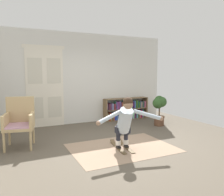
% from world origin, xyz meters
% --- Properties ---
extents(ground_plane, '(7.20, 7.20, 0.00)m').
position_xyz_m(ground_plane, '(0.00, 0.00, 0.00)').
color(ground_plane, brown).
extents(back_wall, '(6.00, 0.10, 2.90)m').
position_xyz_m(back_wall, '(0.00, 2.60, 1.45)').
color(back_wall, silver).
rests_on(back_wall, ground).
extents(double_door, '(1.22, 0.05, 2.45)m').
position_xyz_m(double_door, '(-1.15, 2.54, 1.23)').
color(double_door, silver).
rests_on(double_door, ground).
extents(rug, '(2.21, 1.60, 0.01)m').
position_xyz_m(rug, '(0.01, -0.22, 0.00)').
color(rug, '#957A62').
rests_on(rug, ground).
extents(bookshelf, '(1.64, 0.30, 0.76)m').
position_xyz_m(bookshelf, '(1.55, 2.39, 0.33)').
color(bookshelf, brown).
rests_on(bookshelf, ground).
extents(wicker_chair, '(0.72, 0.72, 1.10)m').
position_xyz_m(wicker_chair, '(-1.99, 0.83, 0.58)').
color(wicker_chair, tan).
rests_on(wicker_chair, ground).
extents(potted_plant, '(0.42, 0.44, 0.93)m').
position_xyz_m(potted_plant, '(2.05, 1.15, 0.61)').
color(potted_plant, brown).
rests_on(potted_plant, ground).
extents(skis_pair, '(0.38, 0.89, 0.07)m').
position_xyz_m(skis_pair, '(0.01, -0.19, 0.02)').
color(skis_pair, brown).
rests_on(skis_pair, rug).
extents(person_skier, '(1.41, 0.74, 1.08)m').
position_xyz_m(person_skier, '(-0.02, -0.40, 0.67)').
color(person_skier, white).
rests_on(person_skier, skis_pair).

